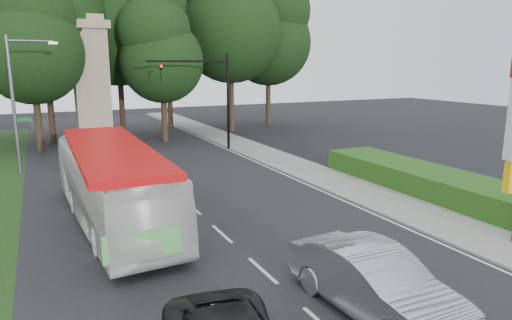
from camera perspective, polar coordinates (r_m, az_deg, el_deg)
name	(u,v)px	position (r m, az deg, el deg)	size (l,w,h in m)	color
road_surface	(187,203)	(21.74, -8.62, -5.29)	(14.00, 80.00, 0.02)	black
sidewalk_right	(337,182)	(25.40, 10.04, -2.72)	(3.00, 80.00, 0.12)	gray
hedge	(434,183)	(24.30, 21.39, -2.72)	(3.00, 14.00, 1.20)	#274C14
traffic_signal_mast	(211,88)	(34.01, -5.62, 8.94)	(6.10, 0.35, 7.20)	black
streetlight_signs	(17,98)	(30.02, -27.72, 6.82)	(2.75, 0.98, 8.00)	#59595E
monument	(91,81)	(38.15, -19.88, 9.27)	(3.00, 3.00, 10.05)	gray
tree_center_right	(116,10)	(43.73, -17.08, 17.47)	(9.24, 9.24, 18.15)	#2D2116
tree_east_near	(167,29)	(46.60, -11.06, 15.73)	(8.12, 8.12, 15.95)	#2D2116
tree_east_mid	(230,10)	(44.57, -3.21, 18.27)	(9.52, 9.52, 18.70)	#2D2116
tree_far_east	(269,24)	(48.37, 1.58, 16.58)	(8.68, 8.68, 17.05)	#2D2116
tree_monument_left	(29,31)	(37.00, -26.47, 14.24)	(7.28, 7.28, 14.30)	#2D2116
tree_monument_right	(161,44)	(38.63, -11.75, 14.05)	(6.72, 6.72, 13.20)	#2D2116
transit_bus	(112,185)	(19.25, -17.51, -3.02)	(2.71, 11.58, 3.23)	white
sedan_silver	(374,282)	(12.53, 14.57, -14.58)	(1.86, 5.33, 1.76)	#A1A2A8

